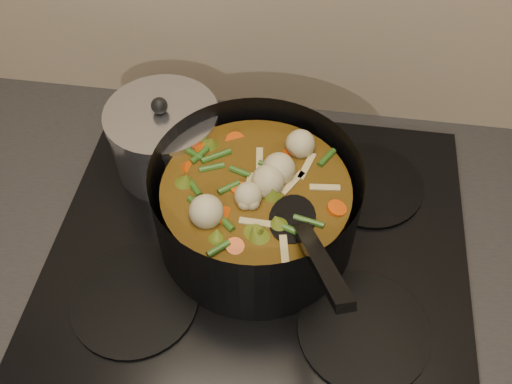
# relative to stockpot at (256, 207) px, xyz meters

# --- Properties ---
(counter) EXTENTS (2.64, 0.64, 0.91)m
(counter) POSITION_rel_stockpot_xyz_m (0.01, -0.01, -0.54)
(counter) COLOR brown
(counter) RESTS_ON ground
(stovetop) EXTENTS (0.62, 0.54, 0.03)m
(stovetop) POSITION_rel_stockpot_xyz_m (0.01, -0.01, -0.08)
(stovetop) COLOR black
(stovetop) RESTS_ON counter
(stockpot) EXTENTS (0.33, 0.39, 0.22)m
(stockpot) POSITION_rel_stockpot_xyz_m (0.00, 0.00, 0.00)
(stockpot) COLOR black
(stockpot) RESTS_ON stovetop
(saucepan) EXTENTS (0.18, 0.18, 0.15)m
(saucepan) POSITION_rel_stockpot_xyz_m (-0.17, 0.12, -0.01)
(saucepan) COLOR silver
(saucepan) RESTS_ON stovetop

